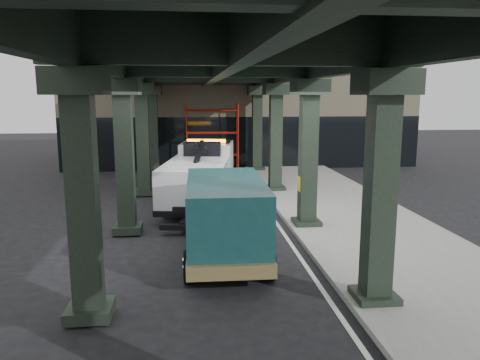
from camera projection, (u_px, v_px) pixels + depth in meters
ground at (237, 250)px, 13.81m from camera, size 90.00×90.00×0.00m
sidewalk at (360, 224)px, 16.22m from camera, size 5.00×40.00×0.15m
lane_stripe at (280, 229)px, 15.94m from camera, size 0.12×38.00×0.01m
viaduct at (218, 64)px, 14.74m from camera, size 7.40×32.00×6.40m
building at (237, 102)px, 32.86m from camera, size 22.00×10.00×8.00m
scaffolding at (212, 136)px, 27.75m from camera, size 3.08×0.88×4.00m
tow_truck at (202, 173)px, 19.58m from camera, size 3.39×8.32×2.66m
towed_van at (225, 215)px, 12.99m from camera, size 2.31×5.59×2.25m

